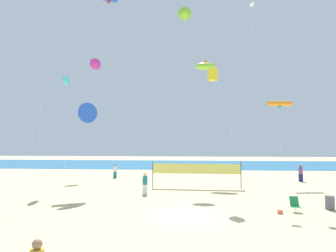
{
  "coord_description": "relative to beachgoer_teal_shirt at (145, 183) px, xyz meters",
  "views": [
    {
      "loc": [
        0.21,
        -16.43,
        4.27
      ],
      "look_at": [
        -1.59,
        8.84,
        5.59
      ],
      "focal_mm": 30.24,
      "sensor_mm": 36.0,
      "label": 1
    }
  ],
  "objects": [
    {
      "name": "kite_lime_delta",
      "position": [
        3.1,
        8.85,
        17.86
      ],
      "size": [
        1.58,
        0.48,
        19.58
      ],
      "color": "silver",
      "rests_on": "ground"
    },
    {
      "name": "ground_plane",
      "position": [
        3.23,
        -6.1,
        -0.92
      ],
      "size": [
        120.0,
        120.0,
        0.0
      ],
      "primitive_type": "plane",
      "color": "#D1BC89"
    },
    {
      "name": "kite_yellow_box",
      "position": [
        5.38,
        -0.52,
        8.48
      ],
      "size": [
        0.8,
        0.8,
        9.88
      ],
      "color": "silver",
      "rests_on": "ground"
    },
    {
      "name": "kite_magenta_delta",
      "position": [
        -8.58,
        13.11,
        13.37
      ],
      "size": [
        1.39,
        1.09,
        15.06
      ],
      "color": "silver",
      "rests_on": "ground"
    },
    {
      "name": "trash_barrel",
      "position": [
        12.2,
        -4.13,
        -0.49
      ],
      "size": [
        0.54,
        0.54,
        0.84
      ],
      "primitive_type": "cylinder",
      "color": "#595960",
      "rests_on": "ground"
    },
    {
      "name": "volleyball_net",
      "position": [
        4.16,
        3.31,
        0.72
      ],
      "size": [
        8.01,
        0.36,
        2.4
      ],
      "color": "#4C4C51",
      "rests_on": "ground"
    },
    {
      "name": "kite_cyan_inflatable",
      "position": [
        -7.89,
        2.8,
        8.9
      ],
      "size": [
        0.91,
        1.71,
        10.25
      ],
      "color": "silver",
      "rests_on": "ground"
    },
    {
      "name": "beachgoer_white_shirt",
      "position": [
        -4.92,
        9.52,
        -0.07
      ],
      "size": [
        0.36,
        0.36,
        1.59
      ],
      "rotation": [
        0.0,
        0.0,
        1.37
      ],
      "color": "#19727A",
      "rests_on": "ground"
    },
    {
      "name": "kite_white_diamond",
      "position": [
        9.23,
        2.98,
        14.57
      ],
      "size": [
        0.54,
        0.54,
        16.78
      ],
      "color": "silver",
      "rests_on": "ground"
    },
    {
      "name": "kite_blue_delta",
      "position": [
        -4.72,
        -0.27,
        5.59
      ],
      "size": [
        1.41,
        1.36,
        7.34
      ],
      "color": "silver",
      "rests_on": "ground"
    },
    {
      "name": "kite_blue_diamond",
      "position": [
        7.48,
        4.17,
        16.33
      ],
      "size": [
        0.65,
        0.65,
        18.3
      ],
      "color": "silver",
      "rests_on": "ground"
    },
    {
      "name": "beachgoer_plum_shirt",
      "position": [
        15.16,
        8.07,
        0.02
      ],
      "size": [
        0.4,
        0.4,
        1.75
      ],
      "rotation": [
        0.0,
        0.0,
        0.36
      ],
      "color": "navy",
      "rests_on": "ground"
    },
    {
      "name": "kite_lime_inflatable",
      "position": [
        5.42,
        9.22,
        11.75
      ],
      "size": [
        2.53,
        1.29,
        13.32
      ],
      "color": "silver",
      "rests_on": "ground"
    },
    {
      "name": "ocean_band",
      "position": [
        3.23,
        28.86,
        -0.91
      ],
      "size": [
        120.0,
        20.0,
        0.01
      ],
      "primitive_type": "cube",
      "color": "#1E6B99",
      "rests_on": "ground"
    },
    {
      "name": "kite_orange_tube",
      "position": [
        12.76,
        6.83,
        7.12
      ],
      "size": [
        2.47,
        0.81,
        8.31
      ],
      "color": "silver",
      "rests_on": "ground"
    },
    {
      "name": "beach_handbag",
      "position": [
        8.78,
        -5.38,
        -0.8
      ],
      "size": [
        0.29,
        0.14,
        0.23
      ],
      "primitive_type": "cube",
      "color": "#EA7260",
      "rests_on": "ground"
    },
    {
      "name": "folding_beach_chair",
      "position": [
        9.84,
        -4.83,
        -0.45
      ],
      "size": [
        0.52,
        0.65,
        0.89
      ],
      "rotation": [
        0.0,
        0.0,
        -0.42
      ],
      "color": "#1E8C4C",
      "rests_on": "ground"
    },
    {
      "name": "beachgoer_teal_shirt",
      "position": [
        0.0,
        0.0,
        0.0
      ],
      "size": [
        0.39,
        0.39,
        1.72
      ],
      "rotation": [
        0.0,
        0.0,
        2.44
      ],
      "color": "white",
      "rests_on": "ground"
    }
  ]
}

